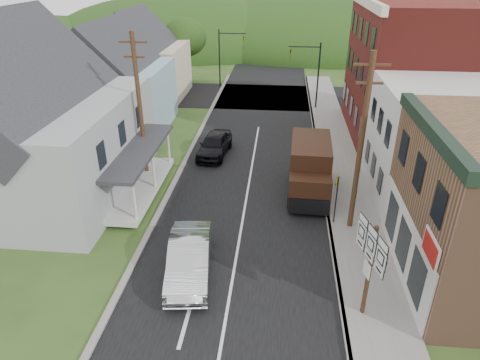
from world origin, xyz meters
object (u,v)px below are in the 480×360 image
(silver_sedan, at_px, (189,259))
(warning_sign, at_px, (337,192))
(delivery_van, at_px, (310,169))
(route_sign_cluster, at_px, (370,259))
(dark_sedan, at_px, (214,145))

(silver_sedan, xyz_separation_m, warning_sign, (6.68, 4.70, 1.13))
(delivery_van, bearing_deg, route_sign_cluster, -78.20)
(delivery_van, xyz_separation_m, route_sign_cluster, (1.63, -9.76, 1.15))
(silver_sedan, distance_m, warning_sign, 8.24)
(silver_sedan, height_order, route_sign_cluster, route_sign_cluster)
(silver_sedan, xyz_separation_m, dark_sedan, (-0.88, 13.01, -0.05))
(dark_sedan, distance_m, delivery_van, 8.17)
(warning_sign, bearing_deg, silver_sedan, -125.77)
(delivery_van, relative_size, route_sign_cluster, 1.42)
(silver_sedan, height_order, warning_sign, warning_sign)
(delivery_van, height_order, warning_sign, delivery_van)
(silver_sedan, relative_size, warning_sign, 1.78)
(silver_sedan, relative_size, delivery_van, 0.89)
(silver_sedan, distance_m, route_sign_cluster, 7.61)
(delivery_van, height_order, route_sign_cluster, route_sign_cluster)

